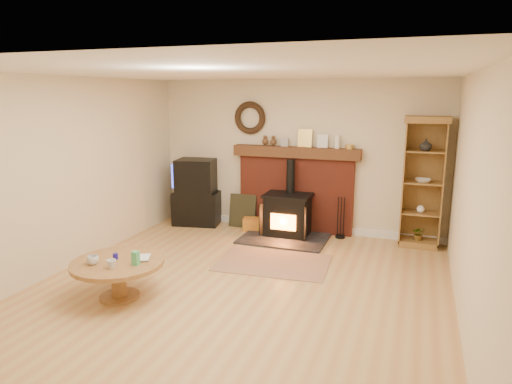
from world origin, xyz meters
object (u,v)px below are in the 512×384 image
at_px(coffee_table, 118,268).
at_px(curio_cabinet, 423,182).
at_px(wood_stove, 287,216).
at_px(tv_unit, 197,193).

bearing_deg(coffee_table, curio_cabinet, 44.37).
height_order(wood_stove, curio_cabinet, curio_cabinet).
xyz_separation_m(wood_stove, coffee_table, (-1.21, -2.95, 0.02)).
bearing_deg(wood_stove, curio_cabinet, 7.69).
distance_m(wood_stove, tv_unit, 1.81).
xyz_separation_m(tv_unit, curio_cabinet, (3.88, 0.09, 0.44)).
bearing_deg(wood_stove, coffee_table, -112.32).
xyz_separation_m(tv_unit, coffee_table, (0.57, -3.15, -0.21)).
bearing_deg(wood_stove, tv_unit, 173.76).
bearing_deg(coffee_table, tv_unit, 100.31).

